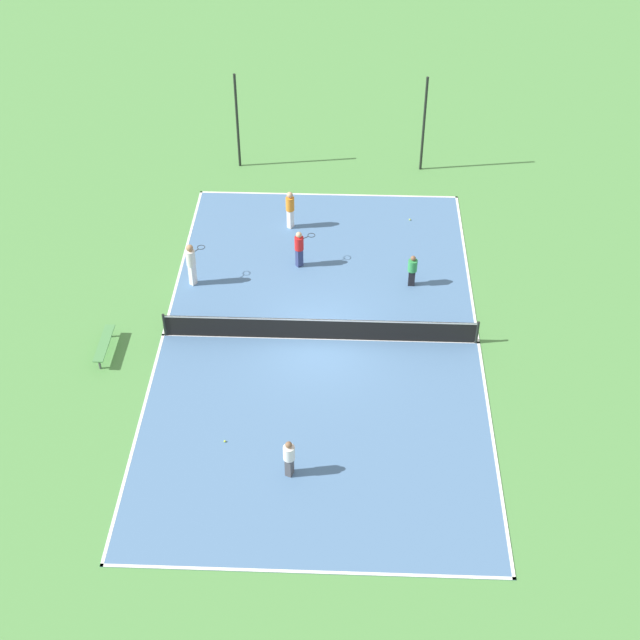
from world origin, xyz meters
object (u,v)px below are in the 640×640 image
at_px(bench, 104,344).
at_px(player_center_orange, 290,207).
at_px(tennis_ball_far_baseline, 410,220).
at_px(tennis_ball_left_sideline, 225,441).
at_px(player_far_white, 191,261).
at_px(fence_post_back_right, 424,125).
at_px(fence_post_back_left, 237,121).
at_px(player_far_green, 412,269).
at_px(player_coach_red, 299,247).
at_px(tennis_net, 320,328).
at_px(player_near_white, 289,457).

height_order(bench, player_center_orange, player_center_orange).
bearing_deg(player_center_orange, tennis_ball_far_baseline, -46.86).
height_order(bench, tennis_ball_left_sideline, bench).
xyz_separation_m(player_far_white, fence_post_back_right, (9.29, 9.23, 1.19)).
bearing_deg(player_center_orange, fence_post_back_right, -13.12).
distance_m(fence_post_back_left, fence_post_back_right, 8.46).
relative_size(bench, fence_post_back_left, 0.44).
bearing_deg(player_center_orange, bench, 178.68).
bearing_deg(player_far_green, player_far_white, 4.51).
bearing_deg(player_coach_red, tennis_net, -116.10).
height_order(player_near_white, tennis_ball_left_sideline, player_near_white).
bearing_deg(tennis_net, player_near_white, -96.19).
bearing_deg(player_far_green, tennis_ball_left_sideline, 56.42).
xyz_separation_m(player_far_white, fence_post_back_left, (0.83, 9.23, 1.19)).
height_order(bench, player_coach_red, player_coach_red).
distance_m(player_near_white, player_far_green, 10.58).
xyz_separation_m(player_near_white, player_far_green, (4.13, 9.75, -0.03)).
height_order(bench, player_far_green, player_far_green).
bearing_deg(tennis_ball_far_baseline, player_coach_red, -142.81).
distance_m(player_far_green, fence_post_back_right, 9.14).
xyz_separation_m(tennis_ball_left_sideline, fence_post_back_right, (7.08, 17.49, 2.22)).
bearing_deg(player_coach_red, player_center_orange, 62.57).
bearing_deg(player_center_orange, tennis_net, -132.86).
xyz_separation_m(bench, player_center_orange, (6.08, 8.21, 0.61)).
relative_size(tennis_ball_left_sideline, tennis_ball_far_baseline, 1.00).
height_order(bench, fence_post_back_left, fence_post_back_left).
relative_size(bench, player_near_white, 1.41).
distance_m(tennis_net, tennis_ball_left_sideline, 5.90).
distance_m(player_coach_red, tennis_ball_far_baseline, 5.79).
distance_m(player_coach_red, fence_post_back_right, 9.54).
bearing_deg(tennis_ball_far_baseline, player_center_orange, -172.06).
bearing_deg(tennis_ball_far_baseline, player_near_white, -106.59).
relative_size(tennis_net, player_coach_red, 7.10).
xyz_separation_m(fence_post_back_left, fence_post_back_right, (8.46, 0.00, 0.00)).
height_order(player_center_orange, player_near_white, player_center_orange).
xyz_separation_m(player_far_white, player_center_orange, (3.54, 4.10, -0.08)).
bearing_deg(player_far_green, fence_post_back_right, -92.22).
height_order(bench, tennis_ball_far_baseline, bench).
relative_size(player_far_white, player_near_white, 1.29).
bearing_deg(bench, tennis_ball_left_sideline, -131.09).
bearing_deg(player_near_white, fence_post_back_right, 8.20).
relative_size(player_center_orange, player_far_green, 1.26).
bearing_deg(player_near_white, tennis_ball_left_sideline, 83.04).
bearing_deg(tennis_net, fence_post_back_left, 108.93).
distance_m(tennis_net, tennis_ball_far_baseline, 8.70).
bearing_deg(tennis_net, tennis_ball_left_sideline, -118.90).
distance_m(tennis_net, player_far_white, 5.97).
relative_size(tennis_net, player_center_orange, 6.63).
relative_size(player_center_orange, fence_post_back_left, 0.38).
bearing_deg(tennis_ball_left_sideline, player_coach_red, 79.06).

